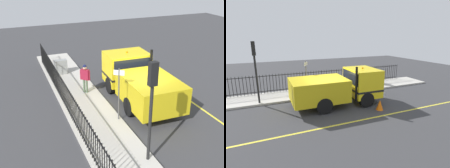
% 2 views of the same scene
% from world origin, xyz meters
% --- Properties ---
extents(ground_plane, '(45.48, 45.48, 0.00)m').
position_xyz_m(ground_plane, '(0.00, 0.00, 0.00)').
color(ground_plane, '#38383A').
rests_on(ground_plane, ground).
extents(sidewalk_slab, '(2.43, 20.67, 0.13)m').
position_xyz_m(sidewalk_slab, '(2.75, 0.00, 0.06)').
color(sidewalk_slab, '#B7B2A8').
rests_on(sidewalk_slab, ground).
extents(lane_marking, '(0.12, 18.61, 0.01)m').
position_xyz_m(lane_marking, '(-2.83, 0.00, 0.00)').
color(lane_marking, yellow).
rests_on(lane_marking, ground).
extents(work_truck, '(2.59, 5.89, 2.61)m').
position_xyz_m(work_truck, '(-0.18, -0.87, 1.26)').
color(work_truck, yellow).
rests_on(work_truck, ground).
extents(worker_standing, '(0.49, 0.49, 1.69)m').
position_xyz_m(worker_standing, '(2.29, -2.48, 1.16)').
color(worker_standing, maroon).
rests_on(worker_standing, sidewalk_slab).
extents(iron_fence, '(0.04, 17.61, 1.45)m').
position_xyz_m(iron_fence, '(3.79, -0.00, 0.86)').
color(iron_fence, black).
rests_on(iron_fence, sidewalk_slab).
extents(traffic_light_near, '(0.31, 0.23, 3.93)m').
position_xyz_m(traffic_light_near, '(1.83, 4.15, 2.92)').
color(traffic_light_near, black).
rests_on(traffic_light_near, sidewalk_slab).
extents(utility_cabinet, '(0.84, 0.39, 0.97)m').
position_xyz_m(utility_cabinet, '(2.97, -5.91, 0.61)').
color(utility_cabinet, gray).
rests_on(utility_cabinet, sidewalk_slab).
extents(traffic_cone, '(0.43, 0.43, 0.62)m').
position_xyz_m(traffic_cone, '(-2.03, -2.56, 0.31)').
color(traffic_cone, orange).
rests_on(traffic_cone, ground).
extents(street_sign, '(0.43, 0.30, 2.59)m').
position_xyz_m(street_sign, '(1.70, 1.00, 1.73)').
color(street_sign, '#4C4C4C').
rests_on(street_sign, sidewalk_slab).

